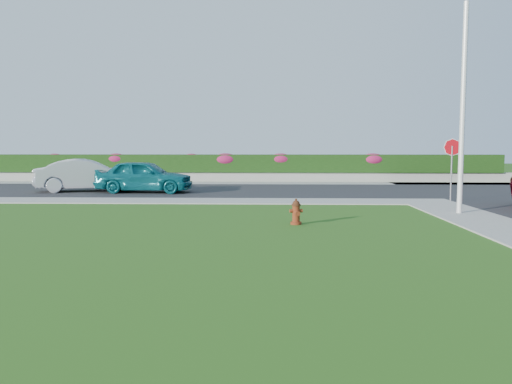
{
  "coord_description": "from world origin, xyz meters",
  "views": [
    {
      "loc": [
        1.02,
        -10.38,
        2.07
      ],
      "look_at": [
        0.58,
        3.04,
        0.9
      ],
      "focal_mm": 35.0,
      "sensor_mm": 36.0,
      "label": 1
    }
  ],
  "objects_px": {
    "utility_pole": "(463,110)",
    "stop_sign": "(452,155)",
    "sedan_silver": "(87,175)",
    "sedan_teal": "(144,176)",
    "fire_hydrant": "(296,212)"
  },
  "relations": [
    {
      "from": "fire_hydrant",
      "to": "stop_sign",
      "type": "xyz_separation_m",
      "value": [
        6.21,
        5.78,
        1.48
      ]
    },
    {
      "from": "sedan_silver",
      "to": "stop_sign",
      "type": "relative_size",
      "value": 1.9
    },
    {
      "from": "fire_hydrant",
      "to": "sedan_silver",
      "type": "xyz_separation_m",
      "value": [
        -9.49,
        9.92,
        0.47
      ]
    },
    {
      "from": "fire_hydrant",
      "to": "utility_pole",
      "type": "xyz_separation_m",
      "value": [
        5.27,
        2.33,
        2.94
      ]
    },
    {
      "from": "sedan_teal",
      "to": "fire_hydrant",
      "type": "bearing_deg",
      "value": -142.11
    },
    {
      "from": "sedan_silver",
      "to": "utility_pole",
      "type": "relative_size",
      "value": 0.71
    },
    {
      "from": "fire_hydrant",
      "to": "sedan_teal",
      "type": "xyz_separation_m",
      "value": [
        -6.59,
        9.36,
        0.46
      ]
    },
    {
      "from": "fire_hydrant",
      "to": "sedan_silver",
      "type": "relative_size",
      "value": 0.15
    },
    {
      "from": "sedan_teal",
      "to": "stop_sign",
      "type": "distance_m",
      "value": 13.33
    },
    {
      "from": "utility_pole",
      "to": "sedan_silver",
      "type": "bearing_deg",
      "value": 152.78
    },
    {
      "from": "utility_pole",
      "to": "stop_sign",
      "type": "relative_size",
      "value": 2.67
    },
    {
      "from": "sedan_silver",
      "to": "utility_pole",
      "type": "xyz_separation_m",
      "value": [
        14.76,
        -7.59,
        2.47
      ]
    },
    {
      "from": "sedan_silver",
      "to": "sedan_teal",
      "type": "bearing_deg",
      "value": -118.1
    },
    {
      "from": "sedan_teal",
      "to": "utility_pole",
      "type": "xyz_separation_m",
      "value": [
        11.86,
        -7.03,
        2.49
      ]
    },
    {
      "from": "sedan_silver",
      "to": "utility_pole",
      "type": "distance_m",
      "value": 16.78
    }
  ]
}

